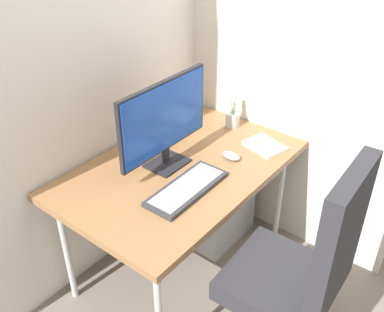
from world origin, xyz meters
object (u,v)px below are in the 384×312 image
Objects in this scene: monitor at (165,120)px; notebook at (265,146)px; office_chair at (301,269)px; mouse at (231,156)px; pen_holder at (232,119)px; filing_cabinet at (208,191)px; keyboard at (187,188)px.

notebook is (0.47, -0.33, -0.25)m from monitor.
office_chair is 0.75m from mouse.
office_chair is at bearing -122.56° from notebook.
pen_holder reaches higher than mouse.
monitor is 3.37× the size of pen_holder.
pen_holder is 0.31m from notebook.
filing_cabinet is at bearing 67.48° from mouse.
filing_cabinet is 0.70m from keyboard.
pen_holder reaches higher than filing_cabinet.
monitor is (0.13, 0.87, 0.38)m from office_chair.
filing_cabinet is at bearing 59.46° from office_chair.
mouse is (0.38, -0.01, 0.00)m from keyboard.
monitor is at bearing 159.91° from notebook.
monitor is 0.61m from pen_holder.
keyboard is 0.72m from pen_holder.
pen_holder is (0.57, -0.04, -0.22)m from monitor.
keyboard is 0.59m from notebook.
notebook is (0.58, -0.09, -0.00)m from keyboard.
notebook is (0.21, -0.09, -0.00)m from mouse.
office_chair is at bearing -90.93° from keyboard.
filing_cabinet is 3.00× the size of notebook.
notebook is at bearing -9.03° from keyboard.
monitor is at bearing 179.59° from filing_cabinet.
keyboard is (0.01, 0.63, 0.13)m from office_chair.
monitor is 2.88× the size of notebook.
monitor is 5.71× the size of mouse.
keyboard is at bearing -173.79° from notebook.
office_chair is 1.10m from pen_holder.
office_chair is 0.81m from notebook.
office_chair is at bearing -120.54° from filing_cabinet.
pen_holder is at bearing -10.57° from filing_cabinet.
monitor is at bearing 141.69° from mouse.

